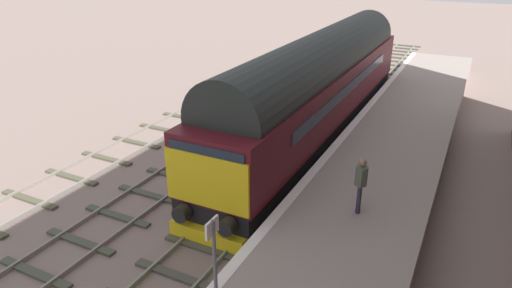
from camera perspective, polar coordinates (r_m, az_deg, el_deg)
The scene contains 8 objects.
ground_plane at distance 15.59m, azimuth -0.17°, elevation -6.80°, with size 140.00×140.00×0.00m, color #7C6961.
track_main at distance 15.57m, azimuth -0.17°, elevation -6.63°, with size 2.50×60.00×0.15m.
track_adjacent_west at distance 17.16m, azimuth -10.23°, elevation -3.99°, with size 2.50×60.00×0.15m.
track_adjacent_far_west at distance 19.24m, azimuth -18.42°, elevation -1.73°, with size 2.50×60.00×0.15m.
station_platform at distance 14.30m, azimuth 12.92°, elevation -8.18°, with size 4.00×44.00×1.01m.
diesel_locomotive at distance 19.93m, azimuth 7.97°, elevation 7.60°, with size 2.74×18.64×4.68m.
platform_number_sign at distance 9.34m, azimuth -5.39°, elevation -13.03°, with size 0.10×0.44×1.99m.
waiting_passenger at distance 12.81m, azimuth 13.14°, elevation -4.48°, with size 0.40×0.50×1.64m.
Camera 1 is at (6.10, -12.00, 7.87)m, focal length 31.58 mm.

